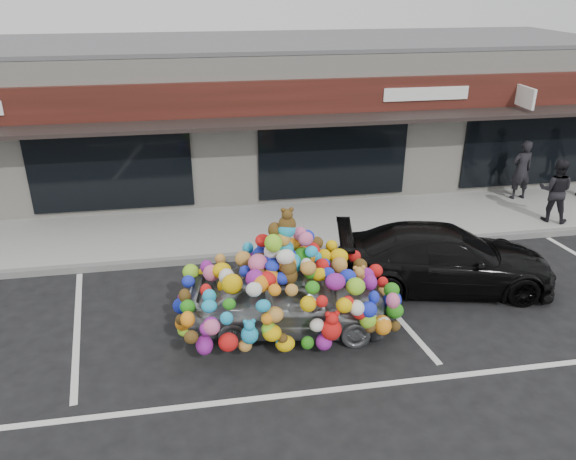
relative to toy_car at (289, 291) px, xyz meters
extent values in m
plane|color=black|center=(-0.75, 0.41, -0.78)|extent=(90.00, 90.00, 0.00)
cube|color=beige|center=(-0.75, 8.91, 1.32)|extent=(24.00, 6.00, 4.20)
cube|color=#59595B|center=(-0.75, 8.91, 3.47)|extent=(24.00, 6.00, 0.12)
cube|color=#34150E|center=(-0.75, 5.83, 2.37)|extent=(24.00, 0.18, 0.90)
cube|color=black|center=(-0.75, 5.31, 1.87)|extent=(24.00, 1.20, 0.10)
cube|color=white|center=(7.45, 5.36, 2.27)|extent=(0.08, 0.95, 0.55)
cube|color=white|center=(4.75, 5.71, 2.37)|extent=(2.40, 0.04, 0.35)
cube|color=black|center=(-3.75, 5.88, 0.67)|extent=(4.20, 0.12, 2.30)
cube|color=black|center=(2.25, 5.88, 0.67)|extent=(4.20, 0.12, 2.30)
cube|color=black|center=(8.25, 5.88, 0.67)|extent=(4.20, 0.12, 2.30)
cube|color=#999994|center=(-0.75, 4.41, -0.71)|extent=(26.00, 3.00, 0.15)
cube|color=slate|center=(-0.75, 2.91, -0.71)|extent=(26.00, 0.18, 0.16)
cube|color=silver|center=(-3.95, 0.61, -0.78)|extent=(0.73, 4.37, 0.01)
cube|color=silver|center=(2.05, 0.61, -0.78)|extent=(0.73, 4.37, 0.01)
cube|color=silver|center=(1.25, -1.89, -0.78)|extent=(14.00, 0.12, 0.01)
imported|color=gray|center=(0.00, 0.00, -0.16)|extent=(2.05, 3.86, 1.25)
ellipsoid|color=#FD0022|center=(0.00, 0.00, 0.94)|extent=(1.34, 1.70, 0.94)
sphere|color=orange|center=(1.28, -0.15, 0.14)|extent=(0.34, 0.34, 0.34)
sphere|color=blue|center=(0.60, -0.82, -0.23)|extent=(0.36, 0.36, 0.36)
sphere|color=green|center=(-0.80, 0.81, -0.18)|extent=(0.30, 0.30, 0.30)
sphere|color=pink|center=(0.00, 0.00, 1.36)|extent=(0.32, 0.32, 0.32)
sphere|color=gold|center=(-1.10, 0.10, 0.15)|extent=(0.30, 0.30, 0.30)
imported|color=black|center=(3.49, 0.99, -0.12)|extent=(2.69, 4.80, 1.31)
imported|color=#232329|center=(7.62, 5.17, 0.23)|extent=(0.65, 0.45, 1.72)
imported|color=black|center=(7.62, 3.51, 0.21)|extent=(1.03, 0.98, 1.68)
camera|label=1|loc=(-1.50, -8.79, 5.27)|focal=35.00mm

